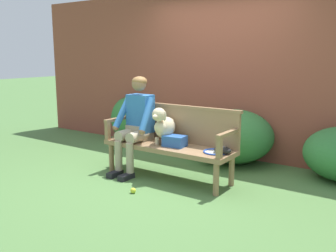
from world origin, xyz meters
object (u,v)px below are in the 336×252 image
Objects in this scene: person_seated at (136,121)px; tennis_ball at (133,190)px; garden_bench at (168,149)px; sports_bag at (175,141)px; baseball_glove at (222,150)px; dog_on_bench at (164,125)px; tennis_racket at (216,151)px.

person_seated reaches higher than tennis_ball.
sports_bag reaches higher than garden_bench.
garden_bench is 8.18× the size of baseball_glove.
person_seated is 1.09m from tennis_ball.
garden_bench is 0.61m from person_seated.
baseball_glove reaches higher than garden_bench.
dog_on_bench is 0.26m from sports_bag.
garden_bench is at bearing -2.05° from dog_on_bench.
dog_on_bench reaches higher than baseball_glove.
baseball_glove is at bearing 0.42° from garden_bench.
sports_bag is 0.85m from tennis_ball.
tennis_ball is (-0.13, -0.69, -0.49)m from sports_bag.
garden_bench is 3.12× the size of tennis_racket.
tennis_racket is 0.10m from baseball_glove.
garden_bench is 0.69m from tennis_racket.
baseball_glove is (0.10, -0.02, 0.04)m from tennis_racket.
tennis_racket is at bearing 1.95° from garden_bench.
person_seated is at bearing -179.76° from sports_bag.
tennis_racket reaches higher than tennis_ball.
person_seated reaches higher than dog_on_bench.
person_seated reaches higher than sports_bag.
tennis_racket is (0.69, 0.02, 0.07)m from garden_bench.
garden_bench is at bearing -178.05° from tennis_racket.
person_seated is 0.66m from sports_bag.
baseball_glove is 0.79× the size of sports_bag.
baseball_glove is (0.86, 0.00, -0.20)m from dog_on_bench.
baseball_glove is at bearing -10.39° from tennis_racket.
person_seated is 2.29× the size of tennis_racket.
baseball_glove is 3.33× the size of tennis_ball.
tennis_racket is at bearing 45.79° from tennis_ball.
tennis_ball is at bearing -134.48° from baseball_glove.
tennis_ball is (-0.80, -0.71, -0.46)m from baseball_glove.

